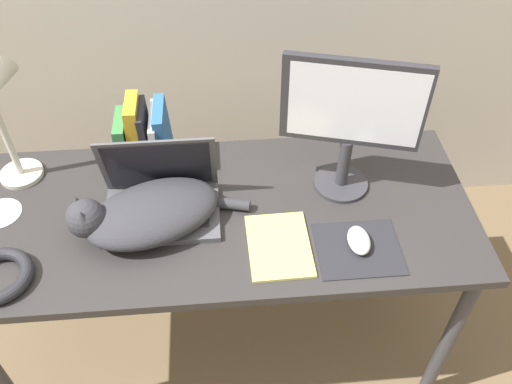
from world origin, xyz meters
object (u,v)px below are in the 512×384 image
notepad (279,246)px  cd_disc (0,213)px  laptop (161,199)px  computer_mouse (359,240)px  cat (146,213)px  desk_lamp (1,103)px  book_row (145,138)px  external_monitor (351,118)px

notepad → cd_disc: bearing=166.5°
laptop → computer_mouse: bearing=-18.3°
laptop → cat: (-0.04, -0.06, 0.01)m
cat → cd_disc: size_ratio=4.16×
laptop → notepad: laptop is taller
desk_lamp → cd_disc: (-0.06, -0.13, -0.29)m
cat → book_row: size_ratio=2.06×
cd_disc → book_row: bearing=22.8°
cat → book_row: 0.27m
cat → computer_mouse: 0.59m
cat → desk_lamp: bearing=149.4°
computer_mouse → desk_lamp: (-0.94, 0.33, 0.27)m
notepad → computer_mouse: bearing=-3.6°
notepad → cd_disc: notepad is taller
book_row → external_monitor: bearing=-13.6°
book_row → cat: bearing=-87.4°
external_monitor → book_row: 0.62m
laptop → book_row: book_row is taller
laptop → cat: bearing=-120.8°
cat → notepad: size_ratio=2.16×
computer_mouse → cd_disc: computer_mouse is taller
external_monitor → desk_lamp: desk_lamp is taller
cat → cd_disc: cat is taller
book_row → desk_lamp: (-0.35, -0.05, 0.19)m
computer_mouse → notepad: bearing=176.4°
desk_lamp → cd_disc: 0.32m
book_row → computer_mouse: bearing=-32.8°
book_row → cd_disc: size_ratio=2.02×
book_row → notepad: bearing=-44.5°
external_monitor → notepad: 0.40m
external_monitor → cat: bearing=-168.0°
external_monitor → computer_mouse: (0.00, -0.24, -0.23)m
desk_lamp → notepad: size_ratio=1.90×
cat → desk_lamp: (-0.36, 0.22, 0.24)m
computer_mouse → book_row: 0.70m
laptop → cat: laptop is taller
laptop → external_monitor: size_ratio=0.75×
cat → computer_mouse: cat is taller
book_row → cd_disc: book_row is taller
computer_mouse → cd_disc: size_ratio=0.83×
computer_mouse → cd_disc: bearing=168.6°
book_row → notepad: (0.37, -0.36, -0.10)m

